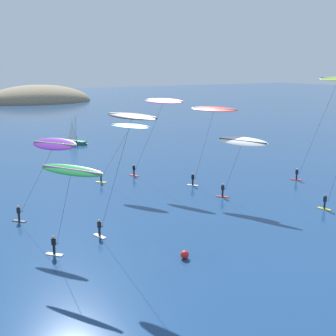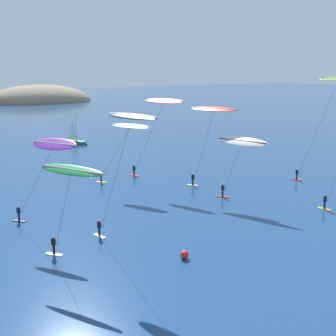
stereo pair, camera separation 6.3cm
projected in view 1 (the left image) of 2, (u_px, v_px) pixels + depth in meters
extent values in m
ellipsoid|color=#84755B|center=(39.00, 102.00, 191.70)|extent=(47.46, 35.32, 15.41)
cube|color=#23664C|center=(75.00, 142.00, 86.18)|extent=(3.69, 4.83, 0.70)
cone|color=#23664C|center=(85.00, 143.00, 85.13)|extent=(1.69, 2.19, 0.67)
cylinder|color=#B2B2B7|center=(76.00, 129.00, 85.39)|extent=(0.12, 0.12, 5.00)
pyramid|color=white|center=(72.00, 129.00, 85.82)|extent=(1.00, 1.58, 4.25)
cylinder|color=#A5A5AD|center=(73.00, 139.00, 86.31)|extent=(1.00, 1.58, 0.08)
cube|color=red|center=(296.00, 180.00, 58.71)|extent=(0.98, 1.53, 0.08)
cylinder|color=#192338|center=(297.00, 177.00, 58.61)|extent=(0.22, 0.22, 0.80)
cube|color=#192338|center=(297.00, 172.00, 58.45)|extent=(0.29, 0.38, 0.60)
sphere|color=beige|center=(297.00, 169.00, 58.35)|extent=(0.22, 0.22, 0.22)
cylinder|color=black|center=(299.00, 173.00, 58.25)|extent=(0.54, 0.19, 0.04)
cylinder|color=#333338|center=(318.00, 129.00, 55.39)|extent=(1.20, 4.06, 12.78)
cube|color=yellow|center=(101.00, 182.00, 57.52)|extent=(1.35, 1.34, 0.08)
cylinder|color=#192338|center=(101.00, 179.00, 57.42)|extent=(0.22, 0.22, 0.80)
cube|color=#192338|center=(101.00, 174.00, 57.25)|extent=(0.34, 0.39, 0.60)
sphere|color=tan|center=(101.00, 171.00, 57.15)|extent=(0.22, 0.22, 0.22)
cylinder|color=black|center=(103.00, 175.00, 57.12)|extent=(0.50, 0.31, 0.04)
ellipsoid|color=#23B2C6|center=(130.00, 126.00, 53.32)|extent=(4.24, 5.87, 0.60)
cylinder|color=#DB4C38|center=(130.00, 126.00, 53.31)|extent=(2.90, 4.94, 0.16)
cylinder|color=#333338|center=(116.00, 152.00, 55.23)|extent=(2.32, 4.06, 6.94)
cube|color=red|center=(134.00, 176.00, 61.01)|extent=(0.95, 1.54, 0.08)
cylinder|color=black|center=(134.00, 173.00, 60.91)|extent=(0.22, 0.22, 0.80)
cube|color=black|center=(134.00, 168.00, 60.74)|extent=(0.32, 0.39, 0.60)
sphere|color=tan|center=(134.00, 165.00, 60.65)|extent=(0.22, 0.22, 0.22)
cylinder|color=black|center=(136.00, 169.00, 60.58)|extent=(0.52, 0.26, 0.04)
ellipsoid|color=#D62D9E|center=(164.00, 101.00, 55.58)|extent=(3.93, 6.35, 0.78)
cylinder|color=#28D160|center=(164.00, 101.00, 55.57)|extent=(2.60, 5.52, 0.16)
cylinder|color=#333338|center=(149.00, 137.00, 58.09)|extent=(2.06, 4.53, 9.86)
cube|color=silver|center=(100.00, 236.00, 39.10)|extent=(0.75, 1.55, 0.08)
cylinder|color=black|center=(99.00, 232.00, 39.00)|extent=(0.22, 0.22, 0.80)
cube|color=black|center=(99.00, 225.00, 38.83)|extent=(0.30, 0.39, 0.60)
sphere|color=beige|center=(99.00, 220.00, 38.73)|extent=(0.22, 0.22, 0.22)
cylinder|color=black|center=(102.00, 227.00, 38.64)|extent=(0.53, 0.21, 0.04)
ellipsoid|color=black|center=(132.00, 116.00, 33.57)|extent=(2.95, 5.66, 0.52)
cylinder|color=white|center=(132.00, 115.00, 33.56)|extent=(1.80, 5.04, 0.16)
cylinder|color=#333338|center=(116.00, 176.00, 36.12)|extent=(1.34, 4.02, 10.39)
cube|color=#2D2D33|center=(19.00, 221.00, 42.97)|extent=(1.24, 1.43, 0.08)
cylinder|color=black|center=(19.00, 217.00, 42.87)|extent=(0.22, 0.22, 0.80)
cube|color=black|center=(18.00, 210.00, 42.71)|extent=(0.35, 0.39, 0.60)
sphere|color=tan|center=(18.00, 206.00, 42.61)|extent=(0.22, 0.22, 0.22)
cylinder|color=black|center=(21.00, 212.00, 42.59)|extent=(0.49, 0.33, 0.04)
ellipsoid|color=purple|center=(54.00, 144.00, 38.82)|extent=(4.01, 5.08, 1.05)
cylinder|color=#7ACC42|center=(54.00, 143.00, 38.80)|extent=(2.71, 4.13, 0.16)
cylinder|color=#333338|center=(37.00, 180.00, 40.71)|extent=(2.64, 4.13, 7.29)
cube|color=red|center=(222.00, 197.00, 51.07)|extent=(1.25, 1.42, 0.08)
cylinder|color=black|center=(223.00, 193.00, 50.97)|extent=(0.22, 0.22, 0.80)
cube|color=black|center=(223.00, 188.00, 50.81)|extent=(0.31, 0.39, 0.60)
sphere|color=tan|center=(223.00, 184.00, 50.71)|extent=(0.22, 0.22, 0.22)
cylinder|color=black|center=(225.00, 189.00, 50.63)|extent=(0.53, 0.24, 0.04)
ellipsoid|color=white|center=(242.00, 141.00, 48.08)|extent=(3.64, 6.36, 1.01)
cylinder|color=black|center=(242.00, 141.00, 48.07)|extent=(2.37, 5.61, 0.16)
cylinder|color=#333338|center=(234.00, 166.00, 49.37)|extent=(0.77, 1.88, 5.93)
cube|color=silver|center=(54.00, 254.00, 35.29)|extent=(1.29, 1.39, 0.08)
cylinder|color=black|center=(54.00, 250.00, 35.19)|extent=(0.22, 0.22, 0.80)
cube|color=black|center=(54.00, 242.00, 35.03)|extent=(0.34, 0.39, 0.60)
sphere|color=tan|center=(53.00, 237.00, 34.93)|extent=(0.22, 0.22, 0.22)
cylinder|color=black|center=(57.00, 244.00, 34.89)|extent=(0.50, 0.31, 0.04)
ellipsoid|color=green|center=(71.00, 170.00, 32.45)|extent=(3.99, 5.88, 0.75)
cylinder|color=#D660B7|center=(71.00, 170.00, 32.44)|extent=(3.06, 5.16, 0.16)
cylinder|color=#333338|center=(64.00, 209.00, 33.68)|extent=(1.03, 1.76, 6.44)
cube|color=yellow|center=(324.00, 209.00, 46.65)|extent=(0.77, 1.55, 0.08)
cylinder|color=#192338|center=(325.00, 205.00, 46.55)|extent=(0.22, 0.22, 0.80)
cube|color=#192338|center=(325.00, 199.00, 46.39)|extent=(0.32, 0.39, 0.60)
sphere|color=#9E7051|center=(325.00, 195.00, 46.29)|extent=(0.22, 0.22, 0.22)
cylinder|color=black|center=(328.00, 201.00, 46.22)|extent=(0.52, 0.25, 0.04)
cube|color=silver|center=(193.00, 185.00, 56.02)|extent=(1.27, 1.41, 0.08)
cylinder|color=black|center=(193.00, 182.00, 55.91)|extent=(0.22, 0.22, 0.80)
cube|color=black|center=(193.00, 177.00, 55.75)|extent=(0.34, 0.39, 0.60)
sphere|color=beige|center=(193.00, 174.00, 55.65)|extent=(0.22, 0.22, 0.22)
cylinder|color=black|center=(195.00, 178.00, 55.61)|extent=(0.50, 0.30, 0.04)
ellipsoid|color=red|center=(214.00, 109.00, 52.26)|extent=(4.35, 6.24, 0.68)
cylinder|color=#23D6DB|center=(214.00, 109.00, 52.25)|extent=(2.98, 5.31, 0.16)
cylinder|color=#333338|center=(204.00, 145.00, 53.95)|extent=(1.22, 2.21, 9.13)
sphere|color=red|center=(185.00, 255.00, 34.55)|extent=(0.70, 0.70, 0.70)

